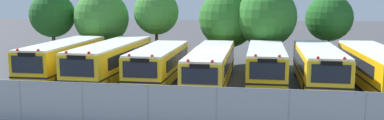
{
  "coord_description": "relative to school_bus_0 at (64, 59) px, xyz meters",
  "views": [
    {
      "loc": [
        2.76,
        -26.98,
        5.82
      ],
      "look_at": [
        -1.34,
        0.0,
        1.6
      ],
      "focal_mm": 37.7,
      "sensor_mm": 36.0,
      "label": 1
    }
  ],
  "objects": [
    {
      "name": "school_bus_6",
      "position": [
        21.36,
        -0.2,
        -0.05
      ],
      "size": [
        2.63,
        11.43,
        2.69
      ],
      "rotation": [
        0.0,
        0.0,
        3.14
      ],
      "color": "#EAA80C",
      "rests_on": "ground_plane"
    },
    {
      "name": "tree_2",
      "position": [
        4.98,
        7.94,
        3.11
      ],
      "size": [
        4.0,
        4.0,
        6.55
      ],
      "color": "#4C3823",
      "rests_on": "ground_plane"
    },
    {
      "name": "tree_3",
      "position": [
        11.35,
        7.89,
        2.56
      ],
      "size": [
        5.07,
        5.07,
        6.59
      ],
      "color": "#4C3823",
      "rests_on": "ground_plane"
    },
    {
      "name": "school_bus_4",
      "position": [
        14.4,
        0.02,
        -0.06
      ],
      "size": [
        2.61,
        9.33,
        2.68
      ],
      "rotation": [
        0.0,
        0.0,
        3.12
      ],
      "color": "yellow",
      "rests_on": "ground_plane"
    },
    {
      "name": "ground_plane",
      "position": [
        10.73,
        -0.15,
        -1.47
      ],
      "size": [
        160.0,
        160.0,
        0.0
      ],
      "primitive_type": "plane",
      "color": "#424244"
    },
    {
      "name": "tree_1",
      "position": [
        -0.09,
        7.64,
        2.58
      ],
      "size": [
        4.89,
        4.89,
        6.47
      ],
      "color": "#4C3823",
      "rests_on": "ground_plane"
    },
    {
      "name": "tree_0",
      "position": [
        -4.62,
        7.57,
        2.86
      ],
      "size": [
        4.09,
        4.09,
        6.32
      ],
      "color": "#4C3823",
      "rests_on": "ground_plane"
    },
    {
      "name": "chainlink_fence",
      "position": [
        10.42,
        -9.97,
        -0.44
      ],
      "size": [
        28.08,
        0.07,
        1.99
      ],
      "color": "#9EA0A3",
      "rests_on": "ground_plane"
    },
    {
      "name": "tree_5",
      "position": [
        19.76,
        8.31,
        2.72
      ],
      "size": [
        3.94,
        3.94,
        6.12
      ],
      "color": "#4C3823",
      "rests_on": "ground_plane"
    },
    {
      "name": "school_bus_2",
      "position": [
        7.12,
        -0.4,
        -0.1
      ],
      "size": [
        2.69,
        9.29,
        2.6
      ],
      "rotation": [
        0.0,
        0.0,
        3.13
      ],
      "color": "yellow",
      "rests_on": "ground_plane"
    },
    {
      "name": "traffic_cone",
      "position": [
        5.3,
        -8.42,
        -1.16
      ],
      "size": [
        0.46,
        0.46,
        0.61
      ],
      "primitive_type": "cone",
      "color": "#EA5914",
      "rests_on": "ground_plane"
    },
    {
      "name": "school_bus_0",
      "position": [
        0.0,
        0.0,
        0.0
      ],
      "size": [
        2.61,
        10.15,
        2.79
      ],
      "rotation": [
        0.0,
        0.0,
        3.15
      ],
      "color": "yellow",
      "rests_on": "ground_plane"
    },
    {
      "name": "tree_4",
      "position": [
        14.66,
        6.59,
        2.88
      ],
      "size": [
        4.95,
        4.95,
        6.75
      ],
      "color": "#4C3823",
      "rests_on": "ground_plane"
    },
    {
      "name": "school_bus_3",
      "position": [
        10.75,
        -0.38,
        -0.12
      ],
      "size": [
        2.56,
        11.67,
        2.55
      ],
      "rotation": [
        0.0,
        0.0,
        3.13
      ],
      "color": "yellow",
      "rests_on": "ground_plane"
    },
    {
      "name": "school_bus_1",
      "position": [
        3.65,
        -0.06,
        0.0
      ],
      "size": [
        2.9,
        11.32,
        2.79
      ],
      "rotation": [
        0.0,
        0.0,
        3.11
      ],
      "color": "yellow",
      "rests_on": "ground_plane"
    },
    {
      "name": "school_bus_5",
      "position": [
        17.79,
        -0.05,
        -0.04
      ],
      "size": [
        2.78,
        10.29,
        2.71
      ],
      "rotation": [
        0.0,
        0.0,
        3.12
      ],
      "color": "yellow",
      "rests_on": "ground_plane"
    }
  ]
}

